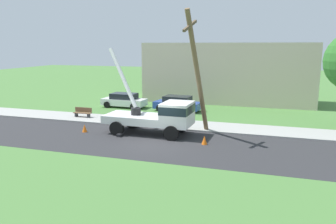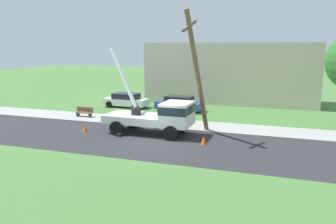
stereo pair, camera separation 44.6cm
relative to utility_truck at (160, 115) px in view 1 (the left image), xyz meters
The scene contains 11 objects.
ground_plane 10.11m from the utility_truck, 87.59° to the left, with size 120.00×120.00×0.00m, color #477538.
road_asphalt 2.47m from the utility_truck, 78.09° to the right, with size 80.00×7.19×0.01m, color #2B2B2D.
sidewalk_strip 3.47m from the utility_truck, 82.42° to the left, with size 80.00×3.12×0.10m, color #9E9E99.
utility_truck is the anchor object (origin of this frame).
leaning_utility_pole 3.89m from the utility_truck, ahead, with size 1.10×3.95×8.46m.
traffic_cone_ahead 3.95m from the utility_truck, 22.62° to the right, with size 0.36×0.36×0.56m, color orange.
traffic_cone_behind 5.58m from the utility_truck, 169.49° to the right, with size 0.36×0.36×0.56m, color orange.
parked_sedan_white 11.32m from the utility_truck, 127.36° to the left, with size 4.47×2.13×1.42m.
parked_sedan_blue 8.87m from the utility_truck, 97.94° to the left, with size 4.54×2.26×1.42m.
park_bench 8.76m from the utility_truck, 158.24° to the left, with size 1.60×0.45×0.90m.
lowrise_building_backdrop 16.21m from the utility_truck, 80.99° to the left, with size 18.00×6.00×6.40m, color beige.
Camera 1 is at (7.14, -19.93, 6.18)m, focal length 36.49 mm.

